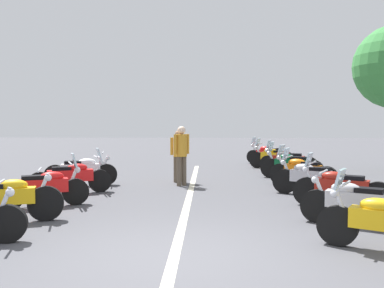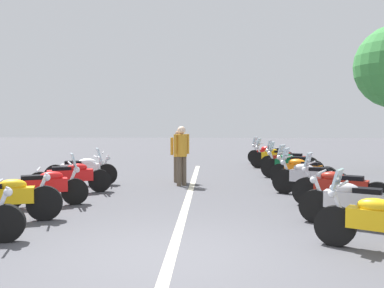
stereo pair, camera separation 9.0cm
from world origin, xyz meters
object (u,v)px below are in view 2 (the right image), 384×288
object	(u,v)px
motorcycle_right_row_5	(291,165)
bystander_0	(182,151)
motorcycle_left_row_3	(72,176)
motorcycle_right_row_6	(288,161)
motorcycle_right_row_7	(275,157)
motorcycle_left_row_2	(45,187)
motorcycle_left_row_4	(82,170)
motorcycle_right_row_8	(270,154)
bystander_1	(179,152)
motorcycle_right_row_4	(302,171)
motorcycle_right_row_2	(339,188)
motorcycle_right_row_1	(353,202)
motorcycle_right_row_3	(309,177)
motorcycle_left_row_1	(3,198)

from	to	relation	value
motorcycle_right_row_5	bystander_0	size ratio (longest dim) A/B	1.11
bystander_0	motorcycle_left_row_3	bearing A→B (deg)	-100.00
motorcycle_right_row_6	motorcycle_right_row_7	bearing A→B (deg)	-56.53
motorcycle_left_row_2	motorcycle_right_row_7	size ratio (longest dim) A/B	0.95
motorcycle_left_row_4	motorcycle_right_row_6	distance (m)	7.38
motorcycle_right_row_8	bystander_1	distance (m)	6.57
motorcycle_right_row_4	motorcycle_right_row_2	bearing A→B (deg)	125.04
motorcycle_left_row_4	motorcycle_right_row_6	size ratio (longest dim) A/B	1.04
motorcycle_left_row_2	motorcycle_right_row_4	world-z (taller)	motorcycle_right_row_4
motorcycle_left_row_4	bystander_0	world-z (taller)	bystander_0
motorcycle_left_row_4	motorcycle_right_row_1	xyz separation A→B (m)	(-4.59, -6.42, -0.00)
motorcycle_right_row_4	motorcycle_right_row_6	bearing A→B (deg)	-61.07
bystander_0	motorcycle_left_row_4	bearing A→B (deg)	-125.85
motorcycle_right_row_3	motorcycle_right_row_2	bearing A→B (deg)	126.78
motorcycle_left_row_1	bystander_1	bearing A→B (deg)	44.10
motorcycle_right_row_2	motorcycle_right_row_5	distance (m)	4.67
motorcycle_left_row_4	motorcycle_right_row_5	size ratio (longest dim) A/B	1.08
motorcycle_right_row_6	bystander_1	bearing A→B (deg)	54.50
motorcycle_left_row_4	motorcycle_right_row_1	bearing A→B (deg)	-47.13
motorcycle_right_row_8	bystander_0	size ratio (longest dim) A/B	1.09
motorcycle_left_row_2	motorcycle_right_row_3	distance (m)	6.48
motorcycle_left_row_4	motorcycle_right_row_3	world-z (taller)	motorcycle_right_row_3
motorcycle_left_row_1	motorcycle_right_row_4	distance (m)	8.03
motorcycle_left_row_3	motorcycle_right_row_6	xyz separation A→B (m)	(4.57, -6.49, 0.00)
motorcycle_right_row_3	motorcycle_right_row_1	bearing A→B (deg)	117.72
motorcycle_right_row_3	motorcycle_right_row_5	xyz separation A→B (m)	(3.05, -0.10, 0.00)
motorcycle_left_row_1	bystander_0	size ratio (longest dim) A/B	1.21
motorcycle_right_row_1	bystander_1	size ratio (longest dim) A/B	1.13
motorcycle_left_row_4	motorcycle_right_row_8	xyz separation A→B (m)	(6.26, -6.40, 0.00)
motorcycle_right_row_6	motorcycle_right_row_8	bearing A→B (deg)	-63.36
motorcycle_right_row_5	motorcycle_right_row_6	world-z (taller)	motorcycle_right_row_5
motorcycle_left_row_1	bystander_0	distance (m)	5.59
motorcycle_left_row_1	motorcycle_right_row_2	bearing A→B (deg)	-4.15
motorcycle_right_row_3	bystander_1	world-z (taller)	bystander_1
motorcycle_left_row_1	motorcycle_left_row_3	xyz separation A→B (m)	(3.19, -0.24, -0.01)
motorcycle_right_row_2	motorcycle_right_row_7	world-z (taller)	same
motorcycle_left_row_4	bystander_1	xyz separation A→B (m)	(0.77, -2.83, 0.49)
motorcycle_right_row_8	motorcycle_right_row_2	bearing A→B (deg)	120.01
motorcycle_left_row_4	motorcycle_right_row_8	distance (m)	8.96
motorcycle_left_row_3	motorcycle_right_row_4	world-z (taller)	motorcycle_right_row_4
motorcycle_left_row_2	motorcycle_right_row_5	world-z (taller)	motorcycle_right_row_5
motorcycle_left_row_3	motorcycle_right_row_3	bearing A→B (deg)	-22.69
motorcycle_left_row_3	motorcycle_right_row_4	bearing A→B (deg)	-9.87
motorcycle_right_row_4	motorcycle_right_row_6	world-z (taller)	motorcycle_right_row_4
motorcycle_right_row_3	motorcycle_right_row_6	size ratio (longest dim) A/B	0.92
motorcycle_right_row_4	motorcycle_right_row_8	world-z (taller)	motorcycle_right_row_4
motorcycle_right_row_5	bystander_0	xyz separation A→B (m)	(-1.59, 3.50, 0.57)
motorcycle_left_row_3	motorcycle_right_row_5	xyz separation A→B (m)	(3.05, -6.32, 0.01)
motorcycle_right_row_5	motorcycle_right_row_1	bearing A→B (deg)	114.14
bystander_1	motorcycle_right_row_3	bearing A→B (deg)	39.42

